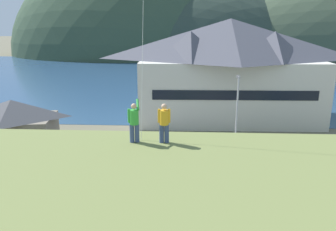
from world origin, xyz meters
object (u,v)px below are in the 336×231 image
object	(u,v)px
wharf_dock	(182,95)
person_kite_flyer	(134,121)
parked_car_mid_row_near	(119,154)
person_companion	(164,122)
parked_car_mid_row_far	(305,187)
storage_shed_near_lot	(14,129)
parked_car_front_row_red	(185,157)
moored_boat_wharfside	(162,91)
parking_light_pole	(237,108)
harbor_lodge	(229,67)
parked_car_lone_by_shed	(120,191)
parked_car_mid_row_center	(11,185)
parked_car_back_row_right	(321,152)
storage_shed_waterside	(190,100)

from	to	relation	value
wharf_dock	person_kite_flyer	world-z (taller)	person_kite_flyer
parked_car_mid_row_near	person_companion	xyz separation A→B (m)	(4.74, -12.85, 6.86)
parked_car_mid_row_far	parked_car_mid_row_near	size ratio (longest dim) A/B	1.00
storage_shed_near_lot	person_companion	xyz separation A→B (m)	(14.39, -13.97, 5.05)
parked_car_front_row_red	parked_car_mid_row_far	world-z (taller)	same
moored_boat_wharfside	parking_light_pole	size ratio (longest dim) A/B	1.11
wharf_dock	person_companion	size ratio (longest dim) A/B	7.61
storage_shed_near_lot	parked_car_mid_row_near	size ratio (longest dim) A/B	1.84
harbor_lodge	parked_car_lone_by_shed	xyz separation A→B (m)	(-9.81, -21.85, -5.66)
parked_car_mid_row_center	parked_car_lone_by_shed	distance (m)	7.74
parked_car_back_row_right	moored_boat_wharfside	bearing A→B (deg)	119.18
parking_light_pole	person_kite_flyer	xyz separation A→B (m)	(-7.14, -17.25, 3.71)
storage_shed_near_lot	wharf_dock	xyz separation A→B (m)	(14.85, 27.50, -2.52)
parked_car_mid_row_center	parked_car_front_row_red	bearing A→B (deg)	25.77
storage_shed_waterside	parked_car_mid_row_far	world-z (taller)	storage_shed_waterside
storage_shed_near_lot	parked_car_mid_row_far	world-z (taller)	storage_shed_near_lot
wharf_dock	parked_car_mid_row_far	xyz separation A→B (m)	(8.84, -33.78, 0.71)
storage_shed_waterside	parked_car_mid_row_center	world-z (taller)	storage_shed_waterside
parked_car_back_row_right	parked_car_mid_row_far	bearing A→B (deg)	-118.67
moored_boat_wharfside	parked_car_mid_row_near	xyz separation A→B (m)	(-1.57, -30.19, 0.34)
parked_car_mid_row_near	parking_light_pole	distance (m)	11.88
parked_car_front_row_red	person_companion	bearing A→B (deg)	-94.37
storage_shed_near_lot	moored_boat_wharfside	world-z (taller)	storage_shed_near_lot
parked_car_lone_by_shed	parked_car_front_row_red	bearing A→B (deg)	54.50
parked_car_mid_row_far	parking_light_pole	size ratio (longest dim) A/B	0.61
moored_boat_wharfside	parked_car_lone_by_shed	distance (m)	36.58
parked_car_mid_row_near	storage_shed_waterside	bearing A→B (deg)	69.78
parked_car_back_row_right	person_companion	bearing A→B (deg)	-132.12
person_kite_flyer	person_companion	size ratio (longest dim) A/B	1.07
storage_shed_near_lot	parked_car_front_row_red	bearing A→B (deg)	-4.77
parked_car_mid_row_center	person_kite_flyer	world-z (taller)	person_kite_flyer
parked_car_mid_row_center	parking_light_pole	world-z (taller)	parking_light_pole
storage_shed_waterside	parking_light_pole	size ratio (longest dim) A/B	0.80
wharf_dock	person_kite_flyer	bearing A→B (deg)	-92.43
parked_car_mid_row_center	moored_boat_wharfside	bearing A→B (deg)	77.51
storage_shed_waterside	parked_car_mid_row_near	size ratio (longest dim) A/B	1.32
harbor_lodge	wharf_dock	size ratio (longest dim) A/B	1.77
moored_boat_wharfside	parked_car_mid_row_center	xyz separation A→B (m)	(-8.03, -36.23, 0.34)
moored_boat_wharfside	parked_car_lone_by_shed	xyz separation A→B (m)	(-0.30, -36.58, 0.34)
parked_car_front_row_red	parking_light_pole	distance (m)	7.38
parked_car_lone_by_shed	moored_boat_wharfside	bearing A→B (deg)	89.53
person_kite_flyer	parked_car_mid_row_far	bearing A→B (deg)	36.00
harbor_lodge	parked_car_mid_row_center	bearing A→B (deg)	-129.20
harbor_lodge	person_companion	xyz separation A→B (m)	(-6.34, -28.32, 1.19)
parked_car_front_row_red	parking_light_pole	world-z (taller)	parking_light_pole
storage_shed_near_lot	parked_car_lone_by_shed	bearing A→B (deg)	-34.47
parked_car_mid_row_near	parking_light_pole	xyz separation A→B (m)	(10.58, 4.39, 3.16)
parked_car_back_row_right	parked_car_mid_row_far	xyz separation A→B (m)	(-3.60, -6.58, 0.00)
moored_boat_wharfside	parked_car_mid_row_far	world-z (taller)	moored_boat_wharfside
moored_boat_wharfside	parking_light_pole	xyz separation A→B (m)	(9.01, -25.81, 3.50)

